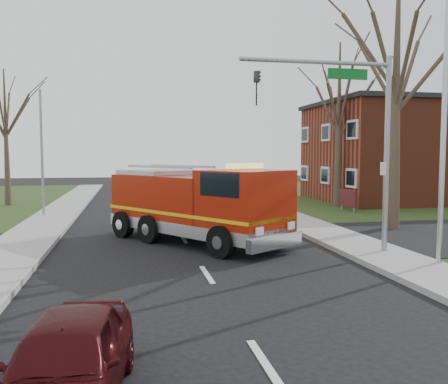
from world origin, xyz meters
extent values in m
plane|color=black|center=(0.00, 0.00, 0.00)|extent=(120.00, 120.00, 0.00)
cube|color=gray|center=(6.20, 0.00, 0.07)|extent=(2.40, 80.00, 0.15)
cube|color=maroon|center=(19.00, 18.00, 3.50)|extent=(15.00, 10.00, 7.00)
cube|color=black|center=(19.00, 18.00, 7.10)|extent=(15.40, 10.40, 0.30)
cube|color=silver|center=(11.45, 18.00, 2.00)|extent=(0.12, 1.40, 1.20)
cube|color=#4D1215|center=(10.50, 12.50, 0.90)|extent=(0.12, 2.00, 1.00)
cylinder|color=gray|center=(10.50, 11.70, 0.45)|extent=(0.08, 0.08, 0.90)
cylinder|color=gray|center=(10.50, 13.30, 0.45)|extent=(0.08, 0.08, 0.90)
cone|color=#3A2F22|center=(9.50, 6.00, 6.00)|extent=(0.64, 0.64, 12.00)
cone|color=#3A2F22|center=(11.00, 15.00, 5.25)|extent=(0.56, 0.56, 10.50)
cone|color=#3A2F22|center=(-10.00, 20.00, 4.50)|extent=(0.44, 0.44, 9.00)
cylinder|color=gray|center=(6.50, 1.50, 3.40)|extent=(0.18, 0.18, 6.80)
cylinder|color=gray|center=(3.90, 1.50, 6.50)|extent=(5.20, 0.14, 0.14)
cube|color=#0C591E|center=(5.00, 1.50, 6.15)|extent=(1.40, 0.06, 0.35)
imported|color=black|center=(1.90, 1.50, 6.15)|extent=(0.22, 0.18, 1.10)
cylinder|color=#B7BABF|center=(7.20, -0.50, 4.20)|extent=(0.16, 0.16, 8.40)
cylinder|color=gray|center=(-6.80, 14.00, 3.50)|extent=(0.14, 0.14, 7.00)
cube|color=#951706|center=(-0.33, 6.07, 1.57)|extent=(5.15, 5.83, 2.12)
cube|color=#951706|center=(1.85, 2.90, 1.72)|extent=(3.66, 3.66, 2.43)
cube|color=#B7BABF|center=(0.36, 5.07, 0.71)|extent=(6.66, 8.00, 0.46)
cube|color=#E5B20C|center=(0.36, 5.07, 1.26)|extent=(6.67, 8.01, 0.12)
cube|color=black|center=(2.48, 1.99, 2.48)|extent=(1.98, 1.41, 0.86)
cube|color=#E5D866|center=(1.85, 2.90, 3.09)|extent=(1.53, 1.21, 0.18)
cylinder|color=black|center=(0.83, 2.07, 0.56)|extent=(0.92, 1.12, 1.11)
cylinder|color=black|center=(2.99, 3.57, 0.56)|extent=(0.92, 1.12, 1.11)
cylinder|color=black|center=(-2.45, 6.82, 0.56)|extent=(0.92, 1.12, 1.11)
cylinder|color=black|center=(-0.28, 8.31, 0.56)|extent=(0.92, 1.12, 1.11)
imported|color=#36080B|center=(-3.06, -6.75, 0.66)|extent=(1.99, 4.00, 1.31)
camera|label=1|loc=(-2.19, -13.34, 3.50)|focal=38.00mm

